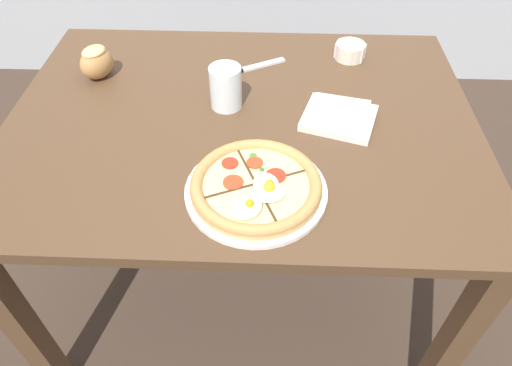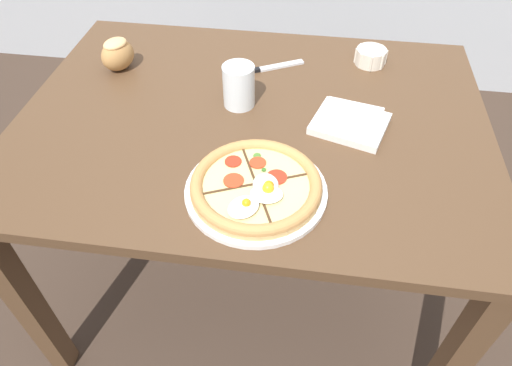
% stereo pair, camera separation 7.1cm
% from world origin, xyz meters
% --- Properties ---
extents(ground_plane, '(12.00, 12.00, 0.00)m').
position_xyz_m(ground_plane, '(0.00, 0.00, 0.00)').
color(ground_plane, '#3D2D23').
extents(dining_table, '(1.22, 0.92, 0.75)m').
position_xyz_m(dining_table, '(0.00, 0.00, 0.65)').
color(dining_table, '#513823').
rests_on(dining_table, ground_plane).
extents(pizza, '(0.31, 0.31, 0.05)m').
position_xyz_m(pizza, '(0.05, -0.27, 0.77)').
color(pizza, white).
rests_on(pizza, dining_table).
extents(ramekin_bowl, '(0.10, 0.10, 0.05)m').
position_xyz_m(ramekin_bowl, '(0.31, 0.31, 0.78)').
color(ramekin_bowl, silver).
rests_on(ramekin_bowl, dining_table).
extents(napkin_folded, '(0.21, 0.20, 0.04)m').
position_xyz_m(napkin_folded, '(0.25, -0.01, 0.77)').
color(napkin_folded, silver).
rests_on(napkin_folded, dining_table).
extents(bread_piece_near, '(0.12, 0.13, 0.09)m').
position_xyz_m(bread_piece_near, '(-0.42, 0.17, 0.80)').
color(bread_piece_near, '#B27F47').
rests_on(bread_piece_near, dining_table).
extents(knife_main, '(0.22, 0.13, 0.01)m').
position_xyz_m(knife_main, '(0.00, 0.23, 0.76)').
color(knife_main, silver).
rests_on(knife_main, dining_table).
extents(water_glass, '(0.08, 0.08, 0.11)m').
position_xyz_m(water_glass, '(-0.04, 0.05, 0.80)').
color(water_glass, white).
rests_on(water_glass, dining_table).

